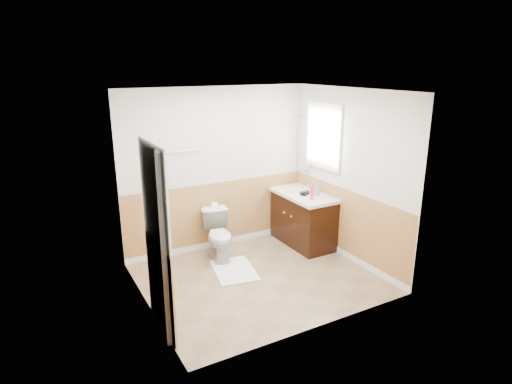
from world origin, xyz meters
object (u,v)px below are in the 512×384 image
bath_mat (234,270)px  vanity_cabinet (303,220)px  toilet (219,236)px  lotion_bottle (312,193)px  soap_dispenser (316,189)px

bath_mat → vanity_cabinet: 1.50m
bath_mat → toilet: bearing=90.0°
toilet → bath_mat: toilet is taller
bath_mat → lotion_bottle: (1.31, 0.00, 0.95)m
bath_mat → soap_dispenser: bearing=7.1°
bath_mat → soap_dispenser: (1.53, 0.19, 0.94)m
bath_mat → soap_dispenser: 1.80m
toilet → soap_dispenser: 1.66m
toilet → soap_dispenser: soap_dispenser is taller
vanity_cabinet → lotion_bottle: lotion_bottle is taller
lotion_bottle → toilet: bearing=159.4°
bath_mat → vanity_cabinet: bearing=13.4°
toilet → bath_mat: 0.61m
vanity_cabinet → soap_dispenser: soap_dispenser is taller
bath_mat → lotion_bottle: size_ratio=3.64×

